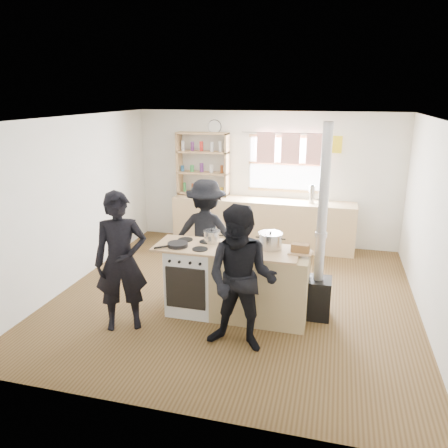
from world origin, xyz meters
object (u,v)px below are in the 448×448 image
at_px(thermos, 312,194).
at_px(roast_tray, 237,246).
at_px(skillet_greens, 178,244).
at_px(person_near_left, 121,262).
at_px(bread_board, 300,249).
at_px(person_near_right, 241,280).
at_px(stockpot_counter, 270,241).
at_px(person_far, 206,233).
at_px(cooking_island, 237,282).
at_px(flue_heater, 319,271).
at_px(stockpot_stove, 212,236).

distance_m(thermos, roast_tray, 2.87).
height_order(skillet_greens, roast_tray, roast_tray).
xyz_separation_m(skillet_greens, person_near_left, (-0.54, -0.52, -0.09)).
bearing_deg(bread_board, person_near_right, -127.05).
bearing_deg(stockpot_counter, person_far, 145.61).
bearing_deg(person_near_right, stockpot_counter, 82.07).
distance_m(thermos, skillet_greens, 3.26).
distance_m(thermos, cooking_island, 2.93).
height_order(stockpot_counter, flue_heater, flue_heater).
xyz_separation_m(stockpot_counter, person_near_right, (-0.19, -0.84, -0.19)).
bearing_deg(skillet_greens, thermos, 62.65).
xyz_separation_m(thermos, cooking_island, (-0.74, -2.77, -0.59)).
distance_m(person_near_left, person_far, 1.61).
bearing_deg(person_far, bread_board, 149.42).
relative_size(thermos, person_near_left, 0.18).
bearing_deg(cooking_island, person_near_right, -73.49).
relative_size(skillet_greens, bread_board, 1.26).
bearing_deg(person_far, flue_heater, 158.69).
height_order(cooking_island, bread_board, bread_board).
bearing_deg(roast_tray, flue_heater, 12.63).
xyz_separation_m(cooking_island, stockpot_stove, (-0.37, 0.16, 0.54)).
bearing_deg(person_near_left, person_near_right, -28.86).
height_order(stockpot_counter, person_near_left, person_near_left).
height_order(thermos, person_far, person_far).
height_order(skillet_greens, flue_heater, flue_heater).
xyz_separation_m(stockpot_stove, person_near_left, (-0.91, -0.79, -0.15)).
distance_m(stockpot_stove, stockpot_counter, 0.78).
height_order(thermos, stockpot_stove, thermos).
relative_size(stockpot_stove, person_far, 0.14).
height_order(stockpot_stove, person_near_right, person_near_right).
bearing_deg(cooking_island, stockpot_counter, 16.07).
height_order(thermos, stockpot_counter, thermos).
height_order(cooking_island, person_near_right, person_near_right).
xyz_separation_m(cooking_island, person_far, (-0.66, 0.84, 0.34)).
xyz_separation_m(stockpot_stove, person_near_right, (0.59, -0.89, -0.17)).
bearing_deg(flue_heater, roast_tray, -167.37).
bearing_deg(stockpot_counter, cooking_island, -163.93).
bearing_deg(thermos, person_far, -126.14).
relative_size(person_near_right, person_far, 1.04).
xyz_separation_m(roast_tray, bread_board, (0.78, 0.03, 0.01)).
distance_m(roast_tray, person_far, 1.09).
height_order(cooking_island, roast_tray, roast_tray).
xyz_separation_m(roast_tray, person_far, (-0.66, 0.85, -0.16)).
bearing_deg(person_near_right, skillet_greens, 152.27).
height_order(stockpot_stove, person_far, person_far).
relative_size(bread_board, person_near_left, 0.17).
bearing_deg(stockpot_counter, roast_tray, -163.59).
bearing_deg(flue_heater, skillet_greens, -168.95).
height_order(thermos, skillet_greens, thermos).
relative_size(thermos, skillet_greens, 0.86).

